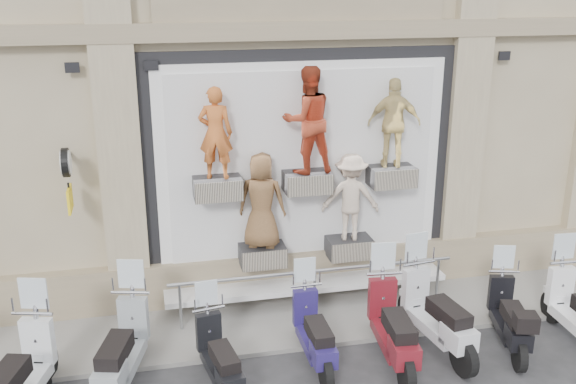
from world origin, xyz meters
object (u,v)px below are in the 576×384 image
object	(u,v)px
scooter_h	(511,304)
guard_rail	(314,294)
scooter_c	(121,335)
scooter_d	(219,345)
scooter_f	(393,313)
scooter_g	(438,300)
clock_sign_bracket	(67,171)
scooter_b	(17,361)
scooter_e	(314,320)

from	to	relation	value
scooter_h	guard_rail	bearing A→B (deg)	166.09
scooter_c	scooter_d	bearing A→B (deg)	0.26
scooter_c	scooter_h	world-z (taller)	scooter_c
scooter_f	scooter_g	bearing A→B (deg)	19.67
clock_sign_bracket	scooter_b	bearing A→B (deg)	-106.15
scooter_c	scooter_g	size ratio (longest dim) A/B	0.98
scooter_f	scooter_g	xyz separation A→B (m)	(0.82, 0.20, 0.01)
guard_rail	scooter_f	distance (m)	1.82
scooter_g	scooter_f	bearing A→B (deg)	-173.74
scooter_g	scooter_h	xyz separation A→B (m)	(1.17, -0.19, -0.12)
scooter_c	scooter_h	distance (m)	6.00
scooter_h	scooter_e	bearing A→B (deg)	-168.41
scooter_e	scooter_g	xyz separation A→B (m)	(1.99, -0.03, 0.12)
scooter_e	scooter_f	bearing A→B (deg)	-11.14
scooter_b	guard_rail	bearing A→B (deg)	36.51
scooter_e	scooter_h	distance (m)	3.17
guard_rail	scooter_f	world-z (taller)	scooter_f
guard_rail	scooter_f	size ratio (longest dim) A/B	2.40
guard_rail	clock_sign_bracket	xyz separation A→B (m)	(-3.90, 0.47, 2.34)
scooter_c	guard_rail	bearing A→B (deg)	37.87
clock_sign_bracket	scooter_e	xyz separation A→B (m)	(3.53, -1.82, -2.05)
clock_sign_bracket	scooter_e	bearing A→B (deg)	-27.34
clock_sign_bracket	scooter_d	distance (m)	3.62
scooter_e	scooter_d	bearing A→B (deg)	-167.09
guard_rail	scooter_c	xyz separation A→B (m)	(-3.20, -1.33, 0.39)
scooter_e	scooter_c	bearing A→B (deg)	179.68
scooter_b	scooter_g	xyz separation A→B (m)	(6.15, 0.32, 0.01)
guard_rail	scooter_e	xyz separation A→B (m)	(-0.37, -1.36, 0.29)
scooter_e	scooter_b	bearing A→B (deg)	-174.99
scooter_d	scooter_f	bearing A→B (deg)	-7.13
scooter_f	clock_sign_bracket	bearing A→B (deg)	162.12
scooter_c	scooter_e	xyz separation A→B (m)	(2.83, -0.02, -0.10)
scooter_d	scooter_f	distance (m)	2.67
scooter_b	scooter_d	xyz separation A→B (m)	(2.67, 0.02, -0.14)
guard_rail	scooter_e	size ratio (longest dim) A/B	2.73
guard_rail	scooter_d	world-z (taller)	scooter_d
scooter_d	scooter_h	xyz separation A→B (m)	(4.65, 0.12, 0.03)
clock_sign_bracket	scooter_c	size ratio (longest dim) A/B	0.48
scooter_e	scooter_h	xyz separation A→B (m)	(3.16, -0.22, 0.00)
scooter_f	scooter_c	bearing A→B (deg)	-177.90
scooter_d	scooter_h	size ratio (longest dim) A/B	0.97
guard_rail	clock_sign_bracket	distance (m)	4.57
scooter_c	scooter_e	distance (m)	2.83
clock_sign_bracket	scooter_h	distance (m)	7.29
clock_sign_bracket	scooter_d	size ratio (longest dim) A/B	0.57
scooter_c	scooter_f	distance (m)	4.01
guard_rail	scooter_h	size ratio (longest dim) A/B	2.73
clock_sign_bracket	scooter_c	world-z (taller)	clock_sign_bracket
scooter_d	scooter_c	bearing A→B (deg)	155.62
scooter_c	scooter_h	size ratio (longest dim) A/B	1.13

